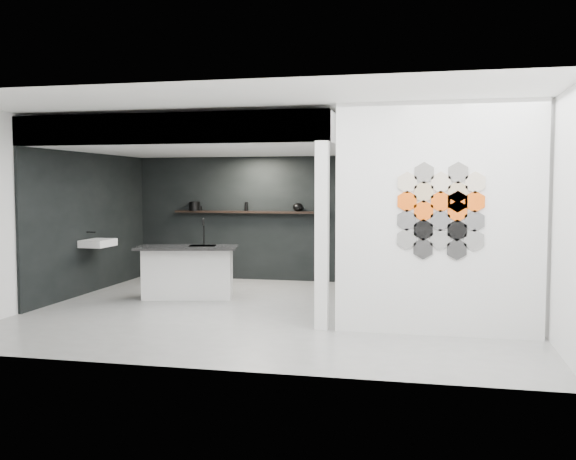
% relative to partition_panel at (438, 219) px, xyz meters
% --- Properties ---
extents(floor, '(7.00, 6.00, 0.01)m').
position_rel_partition_panel_xyz_m(floor, '(-2.23, 1.00, -1.40)').
color(floor, slate).
extents(partition_panel, '(2.45, 0.15, 2.80)m').
position_rel_partition_panel_xyz_m(partition_panel, '(0.00, 0.00, 0.00)').
color(partition_panel, silver).
rests_on(partition_panel, floor).
extents(bay_clad_back, '(4.40, 0.04, 2.35)m').
position_rel_partition_panel_xyz_m(bay_clad_back, '(-3.52, 3.97, -0.22)').
color(bay_clad_back, black).
rests_on(bay_clad_back, floor).
extents(bay_clad_left, '(0.04, 4.00, 2.35)m').
position_rel_partition_panel_xyz_m(bay_clad_left, '(-5.70, 2.00, -0.22)').
color(bay_clad_left, black).
rests_on(bay_clad_left, floor).
extents(bulkhead, '(4.40, 4.00, 0.40)m').
position_rel_partition_panel_xyz_m(bulkhead, '(-3.52, 2.00, 1.15)').
color(bulkhead, silver).
rests_on(bulkhead, corner_column).
extents(corner_column, '(0.16, 0.16, 2.35)m').
position_rel_partition_panel_xyz_m(corner_column, '(-1.41, 0.00, -0.22)').
color(corner_column, silver).
rests_on(corner_column, floor).
extents(fascia_beam, '(4.40, 0.16, 0.40)m').
position_rel_partition_panel_xyz_m(fascia_beam, '(-3.52, 0.08, 1.15)').
color(fascia_beam, silver).
rests_on(fascia_beam, corner_column).
extents(wall_basin, '(0.40, 0.60, 0.12)m').
position_rel_partition_panel_xyz_m(wall_basin, '(-5.46, 1.80, -0.55)').
color(wall_basin, silver).
rests_on(wall_basin, bay_clad_left).
extents(display_shelf, '(3.00, 0.15, 0.04)m').
position_rel_partition_panel_xyz_m(display_shelf, '(-3.43, 3.87, -0.10)').
color(display_shelf, black).
rests_on(display_shelf, bay_clad_back).
extents(kitchen_island, '(1.70, 1.04, 1.28)m').
position_rel_partition_panel_xyz_m(kitchen_island, '(-3.86, 1.74, -0.97)').
color(kitchen_island, silver).
rests_on(kitchen_island, floor).
extents(stockpot, '(0.21, 0.21, 0.17)m').
position_rel_partition_panel_xyz_m(stockpot, '(-4.55, 3.87, 0.01)').
color(stockpot, black).
rests_on(stockpot, display_shelf).
extents(kettle, '(0.20, 0.20, 0.16)m').
position_rel_partition_panel_xyz_m(kettle, '(-2.50, 3.87, -0.00)').
color(kettle, black).
rests_on(kettle, display_shelf).
extents(glass_bowl, '(0.16, 0.16, 0.10)m').
position_rel_partition_panel_xyz_m(glass_bowl, '(-2.08, 3.87, -0.03)').
color(glass_bowl, gray).
rests_on(glass_bowl, display_shelf).
extents(glass_vase, '(0.14, 0.14, 0.16)m').
position_rel_partition_panel_xyz_m(glass_vase, '(-2.08, 3.87, 0.00)').
color(glass_vase, gray).
rests_on(glass_vase, display_shelf).
extents(bottle_dark, '(0.08, 0.08, 0.17)m').
position_rel_partition_panel_xyz_m(bottle_dark, '(-3.50, 3.87, 0.00)').
color(bottle_dark, black).
rests_on(bottle_dark, display_shelf).
extents(utensil_cup, '(0.08, 0.08, 0.09)m').
position_rel_partition_panel_xyz_m(utensil_cup, '(-4.43, 3.87, -0.04)').
color(utensil_cup, black).
rests_on(utensil_cup, display_shelf).
extents(hex_tile_cluster, '(1.04, 0.02, 1.16)m').
position_rel_partition_panel_xyz_m(hex_tile_cluster, '(0.03, -0.09, 0.10)').
color(hex_tile_cluster, silver).
rests_on(hex_tile_cluster, partition_panel).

